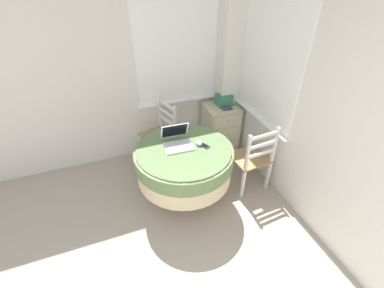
{
  "coord_description": "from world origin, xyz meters",
  "views": [
    {
      "loc": [
        0.29,
        0.1,
        2.38
      ],
      "look_at": [
        1.13,
        2.33,
        0.69
      ],
      "focal_mm": 24.0,
      "sensor_mm": 36.0,
      "label": 1
    }
  ],
  "objects_px": {
    "storage_box": "(224,100)",
    "dining_chair_near_back_window": "(160,134)",
    "laptop": "(177,141)",
    "computer_mouse": "(199,143)",
    "book_on_cabinet": "(224,106)",
    "round_dining_table": "(184,161)",
    "cell_phone": "(204,146)",
    "dining_chair_near_right_window": "(252,159)",
    "corner_cabinet": "(220,127)"
  },
  "relations": [
    {
      "from": "storage_box",
      "to": "dining_chair_near_back_window",
      "type": "bearing_deg",
      "value": -177.49
    },
    {
      "from": "laptop",
      "to": "storage_box",
      "type": "relative_size",
      "value": 1.52
    },
    {
      "from": "computer_mouse",
      "to": "book_on_cabinet",
      "type": "xyz_separation_m",
      "value": [
        0.72,
        0.82,
        -0.08
      ]
    },
    {
      "from": "round_dining_table",
      "to": "book_on_cabinet",
      "type": "height_order",
      "value": "round_dining_table"
    },
    {
      "from": "computer_mouse",
      "to": "dining_chair_near_back_window",
      "type": "relative_size",
      "value": 0.1
    },
    {
      "from": "book_on_cabinet",
      "to": "storage_box",
      "type": "bearing_deg",
      "value": 74.23
    },
    {
      "from": "dining_chair_near_back_window",
      "to": "storage_box",
      "type": "bearing_deg",
      "value": 2.51
    },
    {
      "from": "cell_phone",
      "to": "book_on_cabinet",
      "type": "height_order",
      "value": "cell_phone"
    },
    {
      "from": "dining_chair_near_right_window",
      "to": "book_on_cabinet",
      "type": "distance_m",
      "value": 0.93
    },
    {
      "from": "round_dining_table",
      "to": "corner_cabinet",
      "type": "height_order",
      "value": "round_dining_table"
    },
    {
      "from": "corner_cabinet",
      "to": "book_on_cabinet",
      "type": "relative_size",
      "value": 3.08
    },
    {
      "from": "laptop",
      "to": "corner_cabinet",
      "type": "distance_m",
      "value": 1.29
    },
    {
      "from": "computer_mouse",
      "to": "storage_box",
      "type": "bearing_deg",
      "value": 50.27
    },
    {
      "from": "computer_mouse",
      "to": "storage_box",
      "type": "distance_m",
      "value": 1.16
    },
    {
      "from": "laptop",
      "to": "book_on_cabinet",
      "type": "height_order",
      "value": "laptop"
    },
    {
      "from": "computer_mouse",
      "to": "corner_cabinet",
      "type": "height_order",
      "value": "computer_mouse"
    },
    {
      "from": "computer_mouse",
      "to": "storage_box",
      "type": "height_order",
      "value": "storage_box"
    },
    {
      "from": "round_dining_table",
      "to": "storage_box",
      "type": "xyz_separation_m",
      "value": [
        0.92,
        0.89,
        0.18
      ]
    },
    {
      "from": "dining_chair_near_back_window",
      "to": "laptop",
      "type": "bearing_deg",
      "value": -89.04
    },
    {
      "from": "computer_mouse",
      "to": "cell_phone",
      "type": "bearing_deg",
      "value": -43.99
    },
    {
      "from": "cell_phone",
      "to": "dining_chair_near_right_window",
      "type": "bearing_deg",
      "value": -2.27
    },
    {
      "from": "storage_box",
      "to": "book_on_cabinet",
      "type": "height_order",
      "value": "storage_box"
    },
    {
      "from": "laptop",
      "to": "book_on_cabinet",
      "type": "distance_m",
      "value": 1.19
    },
    {
      "from": "round_dining_table",
      "to": "laptop",
      "type": "bearing_deg",
      "value": 114.27
    },
    {
      "from": "dining_chair_near_right_window",
      "to": "storage_box",
      "type": "relative_size",
      "value": 4.27
    },
    {
      "from": "corner_cabinet",
      "to": "book_on_cabinet",
      "type": "xyz_separation_m",
      "value": [
        0.02,
        -0.05,
        0.36
      ]
    },
    {
      "from": "dining_chair_near_back_window",
      "to": "book_on_cabinet",
      "type": "height_order",
      "value": "dining_chair_near_back_window"
    },
    {
      "from": "computer_mouse",
      "to": "book_on_cabinet",
      "type": "distance_m",
      "value": 1.09
    },
    {
      "from": "laptop",
      "to": "storage_box",
      "type": "height_order",
      "value": "laptop"
    },
    {
      "from": "cell_phone",
      "to": "dining_chair_near_back_window",
      "type": "height_order",
      "value": "dining_chair_near_back_window"
    },
    {
      "from": "computer_mouse",
      "to": "storage_box",
      "type": "xyz_separation_m",
      "value": [
        0.74,
        0.89,
        -0.01
      ]
    },
    {
      "from": "dining_chair_near_right_window",
      "to": "corner_cabinet",
      "type": "relative_size",
      "value": 1.29
    },
    {
      "from": "corner_cabinet",
      "to": "storage_box",
      "type": "relative_size",
      "value": 3.31
    },
    {
      "from": "dining_chair_near_back_window",
      "to": "round_dining_table",
      "type": "bearing_deg",
      "value": -86.34
    },
    {
      "from": "book_on_cabinet",
      "to": "computer_mouse",
      "type": "bearing_deg",
      "value": -131.34
    },
    {
      "from": "corner_cabinet",
      "to": "storage_box",
      "type": "xyz_separation_m",
      "value": [
        0.04,
        0.02,
        0.43
      ]
    },
    {
      "from": "computer_mouse",
      "to": "dining_chair_near_back_window",
      "type": "xyz_separation_m",
      "value": [
        -0.23,
        0.85,
        -0.35
      ]
    },
    {
      "from": "computer_mouse",
      "to": "cell_phone",
      "type": "xyz_separation_m",
      "value": [
        0.05,
        -0.04,
        -0.02
      ]
    },
    {
      "from": "round_dining_table",
      "to": "dining_chair_near_right_window",
      "type": "xyz_separation_m",
      "value": [
        0.85,
        -0.07,
        -0.16
      ]
    },
    {
      "from": "laptop",
      "to": "cell_phone",
      "type": "relative_size",
      "value": 2.52
    },
    {
      "from": "round_dining_table",
      "to": "dining_chair_near_right_window",
      "type": "relative_size",
      "value": 1.19
    },
    {
      "from": "computer_mouse",
      "to": "book_on_cabinet",
      "type": "height_order",
      "value": "computer_mouse"
    },
    {
      "from": "round_dining_table",
      "to": "book_on_cabinet",
      "type": "bearing_deg",
      "value": 42.56
    },
    {
      "from": "laptop",
      "to": "dining_chair_near_right_window",
      "type": "relative_size",
      "value": 0.36
    },
    {
      "from": "dining_chair_near_back_window",
      "to": "dining_chair_near_right_window",
      "type": "distance_m",
      "value": 1.29
    },
    {
      "from": "dining_chair_near_right_window",
      "to": "corner_cabinet",
      "type": "xyz_separation_m",
      "value": [
        0.03,
        0.94,
        -0.09
      ]
    },
    {
      "from": "computer_mouse",
      "to": "cell_phone",
      "type": "distance_m",
      "value": 0.07
    },
    {
      "from": "dining_chair_near_right_window",
      "to": "dining_chair_near_back_window",
      "type": "bearing_deg",
      "value": 134.52
    },
    {
      "from": "dining_chair_near_back_window",
      "to": "dining_chair_near_right_window",
      "type": "height_order",
      "value": "same"
    },
    {
      "from": "dining_chair_near_back_window",
      "to": "corner_cabinet",
      "type": "distance_m",
      "value": 0.94
    }
  ]
}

